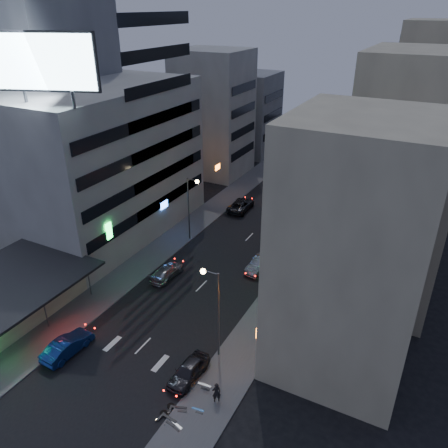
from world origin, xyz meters
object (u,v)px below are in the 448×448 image
Objects in this scene: parked_car_right_far at (306,209)px; scooter_silver_a at (183,423)px; scooter_black_a at (178,416)px; scooter_black_b at (187,401)px; parked_car_left at (241,205)px; scooter_blue at (205,405)px; parked_car_right_near at (188,371)px; road_car_silver at (167,272)px; road_car_blue at (68,346)px; scooter_silver_b at (212,380)px; person at (216,392)px; parked_car_right_mid at (260,264)px.

parked_car_right_far is 37.33m from scooter_silver_a.
scooter_black_a is 1.06× the size of scooter_black_b.
scooter_black_a is (11.29, -33.90, -0.02)m from parked_car_left.
scooter_black_b reaches higher than scooter_blue.
parked_car_right_near is 2.14× the size of scooter_black_a.
scooter_black_a is 1.37m from scooter_black_b.
scooter_black_a is at bearing -66.66° from parked_car_right_near.
road_car_silver is at bearing -107.96° from parked_car_right_far.
parked_car_right_far reaches higher than road_car_blue.
scooter_blue is (3.85, -35.21, -0.17)m from parked_car_right_far.
parked_car_right_far reaches higher than scooter_black_a.
parked_car_right_near reaches higher than road_car_silver.
road_car_blue is 12.65m from scooter_silver_b.
scooter_blue is at bearing -95.11° from scooter_black_b.
road_car_blue is 13.36m from road_car_silver.
road_car_blue reaches higher than road_car_silver.
parked_car_right_near is 3.21m from person.
road_car_silver is 17.36m from scooter_black_b.
person reaches higher than road_car_blue.
scooter_black_a is (-1.55, -2.81, -0.25)m from person.
parked_car_left reaches higher than parked_car_right_near.
parked_car_left reaches higher than scooter_silver_a.
parked_car_right_near is 0.96× the size of parked_car_right_mid.
parked_car_right_far is 34.35m from person.
person is at bearing 135.75° from road_car_silver.
scooter_black_a is 0.67m from scooter_silver_a.
road_car_blue reaches higher than scooter_blue.
scooter_black_a is 3.92m from scooter_silver_b.
parked_car_right_near is at bearing -57.49° from person.
person is 1.08× the size of scooter_blue.
scooter_blue is at bearing 33.21° from person.
scooter_black_a is 0.98× the size of scooter_silver_b.
parked_car_right_far is 36.99m from scooter_black_a.
road_car_silver is 2.28× the size of scooter_silver_b.
road_car_blue is (-0.57, -32.36, 0.01)m from parked_car_left.
scooter_black_b is at bearing -57.72° from parked_car_right_near.
scooter_black_b is (-1.23, -0.32, 0.09)m from scooter_blue.
parked_car_right_near is at bearing 105.33° from parked_car_left.
scooter_black_a is at bearing 138.05° from scooter_blue.
parked_car_left reaches higher than scooter_silver_b.
scooter_silver_a is at bearing 106.42° from parked_car_left.
road_car_silver is at bearing -136.92° from parked_car_right_mid.
parked_car_left is at bearing -88.56° from road_car_blue.
scooter_blue is at bearing -36.69° from parked_car_right_near.
scooter_black_a is (1.48, -3.84, 0.00)m from parked_car_right_near.
road_car_silver is at bearing 41.61° from scooter_silver_b.
scooter_black_b is (2.65, -19.42, -0.04)m from parked_car_right_mid.
road_car_silver is 2.32× the size of scooter_black_a.
scooter_silver_b reaches higher than scooter_black_a.
scooter_black_a is (2.67, -36.90, -0.05)m from parked_car_right_far.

